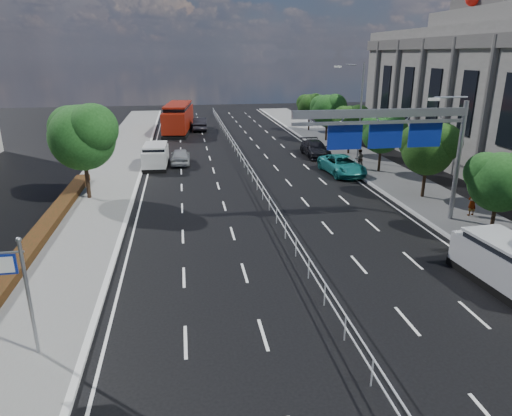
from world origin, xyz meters
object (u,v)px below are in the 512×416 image
object	(u,v)px
white_minivan	(156,156)
parked_car_teal	(342,165)
red_bus	(178,117)
overhead_gantry	(399,131)
toilet_sign	(10,279)
near_car_dark	(200,124)
pedestrian_a	(472,202)
silver_minivan	(506,264)
pedestrian_b	(359,159)
near_car_silver	(180,156)
parked_car_dark	(315,149)

from	to	relation	value
white_minivan	parked_car_teal	bearing A→B (deg)	-15.59
red_bus	overhead_gantry	bearing A→B (deg)	-64.76
overhead_gantry	white_minivan	xyz separation A→B (m)	(-14.54, 16.99, -4.58)
toilet_sign	near_car_dark	size ratio (longest dim) A/B	0.86
overhead_gantry	pedestrian_a	xyz separation A→B (m)	(5.42, 0.25, -4.59)
silver_minivan	pedestrian_b	xyz separation A→B (m)	(1.55, 21.15, -0.04)
overhead_gantry	near_car_dark	size ratio (longest dim) A/B	2.02
red_bus	near_car_silver	world-z (taller)	red_bus
toilet_sign	white_minivan	xyz separation A→B (m)	(3.16, 27.04, -1.92)
pedestrian_a	pedestrian_b	xyz separation A→B (m)	(-2.31, 12.85, -0.03)
overhead_gantry	white_minivan	distance (m)	22.83
near_car_dark	parked_car_teal	size ratio (longest dim) A/B	0.90
pedestrian_b	parked_car_teal	bearing A→B (deg)	35.08
white_minivan	near_car_dark	distance (m)	21.09
toilet_sign	red_bus	size ratio (longest dim) A/B	0.35
near_car_silver	pedestrian_b	bearing A→B (deg)	164.06
red_bus	pedestrian_b	distance (m)	28.25
near_car_dark	parked_car_dark	size ratio (longest dim) A/B	0.96
silver_minivan	pedestrian_b	bearing A→B (deg)	81.70
overhead_gantry	near_car_dark	distance (m)	39.05
red_bus	parked_car_dark	xyz separation A→B (m)	(13.36, -17.44, -1.13)
white_minivan	near_car_silver	bearing A→B (deg)	26.22
pedestrian_a	toilet_sign	bearing A→B (deg)	6.24
pedestrian_a	silver_minivan	bearing A→B (deg)	47.27
overhead_gantry	silver_minivan	size ratio (longest dim) A/B	1.97
near_car_silver	parked_car_teal	world-z (taller)	parked_car_teal
pedestrian_b	overhead_gantry	bearing A→B (deg)	81.40
pedestrian_b	pedestrian_a	bearing A→B (deg)	104.97
parked_car_dark	silver_minivan	bearing A→B (deg)	-88.31
toilet_sign	parked_car_dark	bearing A→B (deg)	57.58
overhead_gantry	parked_car_dark	size ratio (longest dim) A/B	1.95
near_car_silver	pedestrian_a	xyz separation A→B (m)	(17.78, -17.71, 0.28)
white_minivan	red_bus	world-z (taller)	red_bus
near_car_silver	parked_car_teal	distance (m)	14.78
near_car_dark	parked_car_dark	bearing A→B (deg)	122.53
toilet_sign	red_bus	world-z (taller)	toilet_sign
overhead_gantry	red_bus	world-z (taller)	overhead_gantry
near_car_dark	pedestrian_b	xyz separation A→B (m)	(12.81, -24.42, 0.16)
white_minivan	parked_car_dark	size ratio (longest dim) A/B	0.93
white_minivan	silver_minivan	world-z (taller)	silver_minivan
white_minivan	near_car_dark	size ratio (longest dim) A/B	0.96
near_car_dark	silver_minivan	bearing A→B (deg)	106.35
near_car_dark	red_bus	bearing A→B (deg)	19.91
silver_minivan	parked_car_dark	world-z (taller)	silver_minivan
near_car_silver	parked_car_dark	bearing A→B (deg)	-173.09
parked_car_teal	pedestrian_a	xyz separation A→B (m)	(4.28, -11.70, 0.24)
white_minivan	parked_car_teal	xyz separation A→B (m)	(15.68, -5.04, -0.24)
parked_car_teal	parked_car_dark	distance (m)	7.27
red_bus	near_car_silver	xyz separation A→B (m)	(0.11, -18.69, -1.16)
parked_car_dark	white_minivan	bearing A→B (deg)	-171.52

